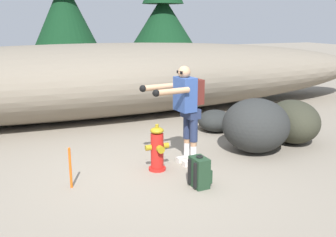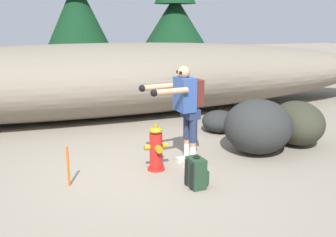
{
  "view_description": "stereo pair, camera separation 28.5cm",
  "coord_description": "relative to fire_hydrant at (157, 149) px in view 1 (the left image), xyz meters",
  "views": [
    {
      "loc": [
        -1.83,
        -5.32,
        2.34
      ],
      "look_at": [
        0.51,
        0.42,
        0.75
      ],
      "focal_mm": 41.23,
      "sensor_mm": 36.0,
      "label": 1
    },
    {
      "loc": [
        -1.57,
        -5.42,
        2.34
      ],
      "look_at": [
        0.51,
        0.42,
        0.75
      ],
      "focal_mm": 41.23,
      "sensor_mm": 36.0,
      "label": 2
    }
  ],
  "objects": [
    {
      "name": "ground_plane",
      "position": [
        -0.2,
        -0.11,
        -0.37
      ],
      "size": [
        56.0,
        56.0,
        0.04
      ],
      "primitive_type": "cube",
      "color": "gray"
    },
    {
      "name": "dirt_embankment",
      "position": [
        -0.2,
        4.02,
        0.55
      ],
      "size": [
        16.78,
        3.2,
        1.79
      ],
      "primitive_type": "ellipsoid",
      "color": "#756B5B",
      "rests_on": "ground_plane"
    },
    {
      "name": "fire_hydrant",
      "position": [
        0.0,
        0.0,
        0.0
      ],
      "size": [
        0.38,
        0.33,
        0.76
      ],
      "color": "red",
      "rests_on": "ground_plane"
    },
    {
      "name": "utility_worker",
      "position": [
        0.52,
        0.07,
        0.69
      ],
      "size": [
        1.01,
        0.61,
        1.64
      ],
      "rotation": [
        0.0,
        0.0,
        -3.01
      ],
      "color": "beige",
      "rests_on": "ground_plane"
    },
    {
      "name": "spare_backpack",
      "position": [
        0.34,
        -0.82,
        -0.13
      ],
      "size": [
        0.3,
        0.31,
        0.47
      ],
      "rotation": [
        0.0,
        0.0,
        0.07
      ],
      "color": "#1E3823",
      "rests_on": "ground_plane"
    },
    {
      "name": "boulder_large",
      "position": [
        2.98,
        0.38,
        0.07
      ],
      "size": [
        1.38,
        1.53,
        0.83
      ],
      "primitive_type": "ellipsoid",
      "rotation": [
        0.0,
        0.0,
        4.35
      ],
      "color": "#303024",
      "rests_on": "ground_plane"
    },
    {
      "name": "boulder_mid",
      "position": [
        1.98,
        0.19,
        0.14
      ],
      "size": [
        1.69,
        1.67,
        0.98
      ],
      "primitive_type": "ellipsoid",
      "rotation": [
        0.0,
        0.0,
        3.68
      ],
      "color": "#292B2A",
      "rests_on": "ground_plane"
    },
    {
      "name": "boulder_small",
      "position": [
        1.96,
        1.63,
        -0.12
      ],
      "size": [
        0.99,
        1.02,
        0.46
      ],
      "primitive_type": "ellipsoid",
      "rotation": [
        0.0,
        0.0,
        1.21
      ],
      "color": "#252826",
      "rests_on": "ground_plane"
    },
    {
      "name": "boulder_outlier",
      "position": [
        2.74,
        1.34,
        -0.14
      ],
      "size": [
        1.05,
        1.07,
        0.41
      ],
      "primitive_type": "ellipsoid",
      "rotation": [
        0.0,
        0.0,
        2.55
      ],
      "color": "#26322C",
      "rests_on": "ground_plane"
    },
    {
      "name": "pine_tree_left",
      "position": [
        0.27,
        11.61,
        2.75
      ],
      "size": [
        2.86,
        2.86,
        6.03
      ],
      "color": "#47331E",
      "rests_on": "ground_plane"
    },
    {
      "name": "pine_tree_center",
      "position": [
        4.54,
        11.26,
        2.37
      ],
      "size": [
        2.88,
        2.88,
        4.89
      ],
      "color": "#47331E",
      "rests_on": "ground_plane"
    },
    {
      "name": "survey_stake",
      "position": [
        -1.38,
        -0.16,
        -0.05
      ],
      "size": [
        0.04,
        0.04,
        0.6
      ],
      "primitive_type": "cylinder",
      "color": "#E55914",
      "rests_on": "ground_plane"
    }
  ]
}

